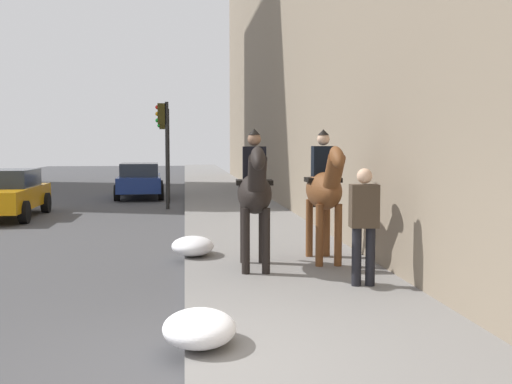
# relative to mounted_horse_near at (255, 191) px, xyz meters

# --- Properties ---
(sidewalk_slab) EXTENTS (120.00, 3.29, 0.12)m
(sidewalk_slab) POSITION_rel_mounted_horse_near_xyz_m (-4.14, -0.50, -1.34)
(sidewalk_slab) COLOR slate
(sidewalk_slab) RESTS_ON ground
(mounted_horse_near) EXTENTS (2.15, 0.66, 2.30)m
(mounted_horse_near) POSITION_rel_mounted_horse_near_xyz_m (0.00, 0.00, 0.00)
(mounted_horse_near) COLOR black
(mounted_horse_near) RESTS_ON sidewalk_slab
(mounted_horse_far) EXTENTS (2.15, 0.61, 2.31)m
(mounted_horse_far) POSITION_rel_mounted_horse_near_xyz_m (0.46, -1.27, 0.01)
(mounted_horse_far) COLOR brown
(mounted_horse_far) RESTS_ON sidewalk_slab
(pedestrian_greeting) EXTENTS (0.29, 0.42, 1.70)m
(pedestrian_greeting) POSITION_rel_mounted_horse_near_xyz_m (-1.36, -1.42, -0.30)
(pedestrian_greeting) COLOR black
(pedestrian_greeting) RESTS_ON sidewalk_slab
(car_near_lane) EXTENTS (4.48, 2.10, 1.44)m
(car_near_lane) POSITION_rel_mounted_horse_near_xyz_m (8.78, 6.46, -0.65)
(car_near_lane) COLOR orange
(car_near_lane) RESTS_ON ground
(car_mid_lane) EXTENTS (4.61, 2.07, 1.44)m
(car_mid_lane) POSITION_rel_mounted_horse_near_xyz_m (15.36, 2.98, -0.65)
(car_mid_lane) COLOR navy
(car_mid_lane) RESTS_ON ground
(traffic_light_near_curb) EXTENTS (0.20, 0.44, 3.61)m
(traffic_light_near_curb) POSITION_rel_mounted_horse_near_xyz_m (10.74, 1.81, 1.03)
(traffic_light_near_curb) COLOR black
(traffic_light_near_curb) RESTS_ON ground
(traffic_light_far_curb) EXTENTS (0.20, 0.44, 3.51)m
(traffic_light_far_curb) POSITION_rel_mounted_horse_near_xyz_m (12.79, 1.84, 0.97)
(traffic_light_far_curb) COLOR black
(traffic_light_far_curb) RESTS_ON ground
(snow_pile_near) EXTENTS (0.98, 0.75, 0.34)m
(snow_pile_near) POSITION_rel_mounted_horse_near_xyz_m (-3.66, 1.00, -1.11)
(snow_pile_near) COLOR white
(snow_pile_near) RESTS_ON sidewalk_slab
(snow_pile_far) EXTENTS (1.01, 0.78, 0.35)m
(snow_pile_far) POSITION_rel_mounted_horse_near_xyz_m (1.35, 1.00, -1.11)
(snow_pile_far) COLOR white
(snow_pile_far) RESTS_ON sidewalk_slab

